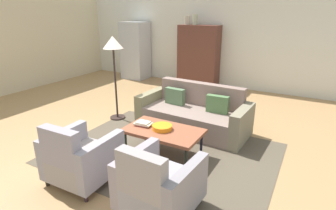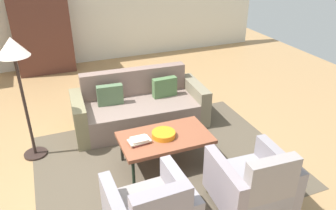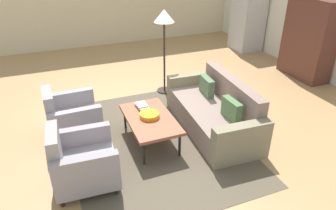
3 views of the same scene
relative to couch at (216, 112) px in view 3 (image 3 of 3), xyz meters
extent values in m
plane|color=#A98052|center=(-0.60, -0.78, -0.29)|extent=(11.68, 11.68, 0.00)
cube|color=brown|center=(0.00, -1.14, -0.28)|extent=(3.40, 2.60, 0.01)
cube|color=gray|center=(0.00, -0.09, -0.08)|extent=(1.78, 0.98, 0.42)
cube|color=#82685E|center=(0.01, 0.27, 0.14)|extent=(1.75, 0.27, 0.86)
cube|color=gray|center=(0.95, -0.13, 0.02)|extent=(0.22, 0.91, 0.62)
cube|color=#7E7655|center=(-0.96, -0.04, 0.02)|extent=(0.22, 0.91, 0.62)
cube|color=#4D6E42|center=(0.45, -0.01, 0.29)|extent=(0.40, 0.13, 0.32)
cube|color=#516C4A|center=(-0.45, 0.04, 0.29)|extent=(0.41, 0.15, 0.32)
cylinder|color=black|center=(-0.53, -0.91, -0.09)|extent=(0.04, 0.04, 0.39)
cylinder|color=black|center=(0.53, -0.91, -0.09)|extent=(0.04, 0.04, 0.39)
cylinder|color=black|center=(-0.53, -1.47, -0.09)|extent=(0.04, 0.04, 0.39)
cylinder|color=black|center=(0.53, -1.47, -0.09)|extent=(0.04, 0.04, 0.39)
cube|color=brown|center=(0.00, -1.19, 0.13)|extent=(1.20, 0.70, 0.05)
cylinder|color=#371E20|center=(-0.95, -1.96, -0.24)|extent=(0.05, 0.05, 0.10)
cylinder|color=#2F2A16|center=(-0.27, -1.94, -0.24)|extent=(0.05, 0.05, 0.10)
cylinder|color=#2C251A|center=(-0.93, -2.64, -0.24)|extent=(0.05, 0.05, 0.10)
cylinder|color=#2E1E20|center=(-0.25, -2.62, -0.24)|extent=(0.05, 0.05, 0.10)
cube|color=gray|center=(-0.60, -2.29, -0.04)|extent=(0.58, 0.82, 0.30)
cube|color=gray|center=(-0.60, -2.62, 0.20)|extent=(0.56, 0.16, 0.78)
cube|color=gray|center=(-0.94, -2.30, 0.09)|extent=(0.14, 0.80, 0.56)
cube|color=gray|center=(-0.26, -2.28, 0.09)|extent=(0.14, 0.80, 0.56)
cylinder|color=#2B2A11|center=(0.28, -1.93, -0.24)|extent=(0.05, 0.05, 0.10)
cylinder|color=#2C261C|center=(0.95, -1.97, -0.24)|extent=(0.05, 0.05, 0.10)
cylinder|color=#392122|center=(0.24, -2.61, -0.24)|extent=(0.05, 0.05, 0.10)
cylinder|color=black|center=(0.92, -2.64, -0.24)|extent=(0.05, 0.05, 0.10)
cube|color=#949098|center=(0.60, -2.29, -0.04)|extent=(0.60, 0.83, 0.30)
cube|color=gray|center=(0.58, -2.62, 0.20)|extent=(0.57, 0.17, 0.78)
cube|color=gray|center=(0.26, -2.27, 0.09)|extent=(0.16, 0.81, 0.56)
cube|color=gray|center=(0.94, -2.31, 0.09)|extent=(0.16, 0.81, 0.56)
cylinder|color=orange|center=(-0.02, -1.19, 0.19)|extent=(0.31, 0.31, 0.07)
cube|color=brown|center=(-0.37, -1.21, 0.16)|extent=(0.24, 0.18, 0.02)
cube|color=beige|center=(-0.37, -1.21, 0.18)|extent=(0.29, 0.19, 0.02)
cube|color=beige|center=(-0.37, -1.21, 0.21)|extent=(0.21, 0.16, 0.02)
cube|color=#562F25|center=(-1.23, 3.02, 0.61)|extent=(1.20, 0.50, 1.80)
cube|color=#3C2925|center=(-1.53, 3.28, 0.61)|extent=(0.56, 0.01, 1.51)
cube|color=#4D2812|center=(-0.93, 3.28, 0.61)|extent=(0.56, 0.01, 1.51)
cube|color=#B7BABF|center=(-3.48, 2.92, 0.64)|extent=(0.80, 0.70, 1.85)
cylinder|color=#99999E|center=(-3.43, 3.29, 0.73)|extent=(0.02, 0.02, 0.70)
cylinder|color=#2F221E|center=(-1.66, -0.31, -0.27)|extent=(0.32, 0.32, 0.03)
cylinder|color=#2E221F|center=(-1.66, -0.31, 0.47)|extent=(0.04, 0.04, 1.45)
cone|color=beige|center=(-1.66, -0.31, 1.31)|extent=(0.40, 0.40, 0.24)
camera|label=1|loc=(1.94, -4.49, 1.90)|focal=28.88mm
camera|label=2|loc=(-1.35, -4.64, 2.54)|focal=35.52mm
camera|label=3|loc=(3.97, -2.45, 2.63)|focal=33.16mm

